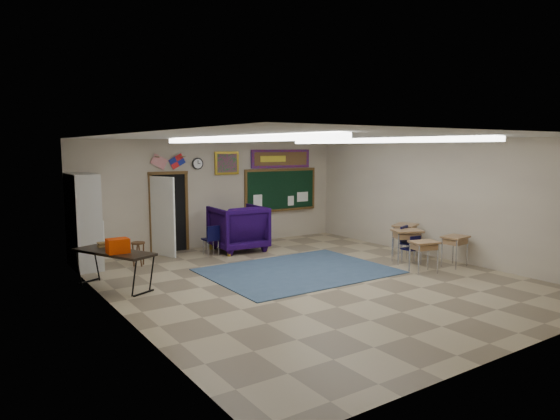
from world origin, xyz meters
TOP-DOWN VIEW (x-y plane):
  - floor at (0.00, 0.00)m, footprint 9.00×9.00m
  - back_wall at (0.00, 4.50)m, footprint 8.00×0.04m
  - front_wall at (0.00, -4.50)m, footprint 8.00×0.04m
  - left_wall at (-4.00, 0.00)m, footprint 0.04×9.00m
  - right_wall at (4.00, 0.00)m, footprint 0.04×9.00m
  - ceiling at (0.00, 0.00)m, footprint 8.00×9.00m
  - area_rug at (0.20, 0.80)m, footprint 4.00×3.00m
  - fluorescent_strips at (0.00, 0.00)m, footprint 3.86×6.00m
  - doorway at (-1.50, 4.35)m, footprint 1.10×0.89m
  - chalkboard at (2.20, 4.46)m, footprint 2.55×0.14m
  - bulletin_board at (2.20, 4.47)m, footprint 2.10×0.05m
  - framed_art_print at (0.35, 4.47)m, footprint 0.75×0.05m
  - wall_clock at (-0.55, 4.47)m, footprint 0.32×0.05m
  - wall_flags at (-1.40, 4.44)m, footprint 1.16×0.06m
  - storage_cabinet at (-3.71, 3.85)m, footprint 0.59×1.25m
  - wingback_armchair at (0.21, 3.60)m, footprint 1.39×1.43m
  - student_chair_reading at (-0.67, 3.48)m, footprint 0.40×0.40m
  - student_chair_desk_a at (2.84, -0.13)m, footprint 0.37×0.37m
  - student_chair_desk_b at (3.07, 0.05)m, footprint 0.56×0.56m
  - student_desk_front_left at (2.87, 0.01)m, footprint 0.83×0.76m
  - student_desk_front_right at (3.47, 0.60)m, footprint 0.84×0.75m
  - student_desk_back_left at (2.47, -0.85)m, footprint 0.69×0.58m
  - student_desk_back_right at (3.53, -0.87)m, footprint 0.66×0.53m
  - folding_table at (-3.63, 1.75)m, footprint 1.31×1.91m
  - wooden_stool at (-2.62, 3.36)m, footprint 0.32×0.32m

SIDE VIEW (x-z plane):
  - floor at x=0.00m, z-range 0.00..0.00m
  - area_rug at x=0.20m, z-range 0.00..0.02m
  - wooden_stool at x=-2.62m, z-range 0.01..0.58m
  - student_chair_desk_a at x=2.84m, z-range 0.00..0.71m
  - student_chair_reading at x=-0.67m, z-range 0.00..0.79m
  - student_desk_back_left at x=2.47m, z-range 0.04..0.75m
  - student_desk_back_right at x=3.53m, z-range 0.04..0.77m
  - folding_table at x=-3.63m, z-range -0.11..0.93m
  - student_chair_desk_b at x=3.07m, z-range 0.00..0.87m
  - student_desk_front_left at x=2.87m, z-range 0.05..0.86m
  - student_desk_front_right at x=3.47m, z-range 0.05..0.87m
  - wingback_armchair at x=0.21m, z-range 0.00..1.23m
  - doorway at x=-1.50m, z-range -0.02..2.14m
  - storage_cabinet at x=-3.71m, z-range 0.00..2.20m
  - chalkboard at x=2.20m, z-range 0.81..2.11m
  - back_wall at x=0.00m, z-range 0.00..3.00m
  - front_wall at x=0.00m, z-range 0.00..3.00m
  - left_wall at x=-4.00m, z-range 0.00..3.00m
  - right_wall at x=4.00m, z-range 0.00..3.00m
  - framed_art_print at x=0.35m, z-range 2.02..2.67m
  - wall_clock at x=-0.55m, z-range 2.19..2.51m
  - bulletin_board at x=2.20m, z-range 2.18..2.73m
  - wall_flags at x=-1.40m, z-range 2.13..2.83m
  - fluorescent_strips at x=0.00m, z-range 2.89..2.99m
  - ceiling at x=0.00m, z-range 2.98..3.02m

